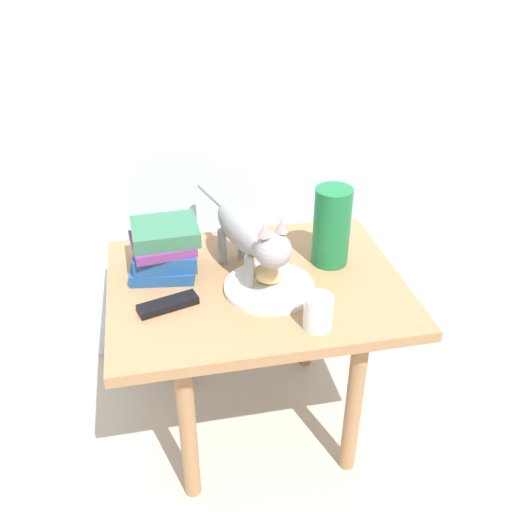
{
  "coord_description": "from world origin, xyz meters",
  "views": [
    {
      "loc": [
        -0.25,
        -1.22,
        1.36
      ],
      "look_at": [
        0.0,
        0.0,
        0.59
      ],
      "focal_mm": 40.05,
      "sensor_mm": 36.0,
      "label": 1
    }
  ],
  "objects_px": {
    "candle_jar": "(318,314)",
    "tv_remote": "(168,304)",
    "plate": "(269,287)",
    "cat": "(249,234)",
    "bread_roll": "(268,274)",
    "book_stack": "(164,249)",
    "green_vase": "(332,226)",
    "side_table": "(256,303)"
  },
  "relations": [
    {
      "from": "candle_jar",
      "to": "tv_remote",
      "type": "height_order",
      "value": "candle_jar"
    },
    {
      "from": "plate",
      "to": "cat",
      "type": "distance_m",
      "value": 0.15
    },
    {
      "from": "bread_roll",
      "to": "book_stack",
      "type": "distance_m",
      "value": 0.29
    },
    {
      "from": "cat",
      "to": "green_vase",
      "type": "bearing_deg",
      "value": 8.06
    },
    {
      "from": "cat",
      "to": "book_stack",
      "type": "height_order",
      "value": "cat"
    },
    {
      "from": "cat",
      "to": "green_vase",
      "type": "height_order",
      "value": "cat"
    },
    {
      "from": "bread_roll",
      "to": "green_vase",
      "type": "height_order",
      "value": "green_vase"
    },
    {
      "from": "cat",
      "to": "book_stack",
      "type": "relative_size",
      "value": 2.39
    },
    {
      "from": "tv_remote",
      "to": "side_table",
      "type": "bearing_deg",
      "value": -0.06
    },
    {
      "from": "green_vase",
      "to": "candle_jar",
      "type": "xyz_separation_m",
      "value": [
        -0.12,
        -0.27,
        -0.07
      ]
    },
    {
      "from": "green_vase",
      "to": "bread_roll",
      "type": "bearing_deg",
      "value": -155.91
    },
    {
      "from": "cat",
      "to": "book_stack",
      "type": "bearing_deg",
      "value": 161.53
    },
    {
      "from": "book_stack",
      "to": "tv_remote",
      "type": "height_order",
      "value": "book_stack"
    },
    {
      "from": "side_table",
      "to": "bread_roll",
      "type": "bearing_deg",
      "value": -46.18
    },
    {
      "from": "side_table",
      "to": "tv_remote",
      "type": "distance_m",
      "value": 0.26
    },
    {
      "from": "side_table",
      "to": "plate",
      "type": "xyz_separation_m",
      "value": [
        0.03,
        -0.04,
        0.08
      ]
    },
    {
      "from": "book_stack",
      "to": "cat",
      "type": "bearing_deg",
      "value": -18.47
    },
    {
      "from": "cat",
      "to": "book_stack",
      "type": "distance_m",
      "value": 0.24
    },
    {
      "from": "book_stack",
      "to": "candle_jar",
      "type": "bearing_deg",
      "value": -43.12
    },
    {
      "from": "side_table",
      "to": "cat",
      "type": "bearing_deg",
      "value": 114.06
    },
    {
      "from": "plate",
      "to": "green_vase",
      "type": "height_order",
      "value": "green_vase"
    },
    {
      "from": "green_vase",
      "to": "candle_jar",
      "type": "relative_size",
      "value": 2.61
    },
    {
      "from": "bread_roll",
      "to": "cat",
      "type": "height_order",
      "value": "cat"
    },
    {
      "from": "bread_roll",
      "to": "tv_remote",
      "type": "xyz_separation_m",
      "value": [
        -0.26,
        -0.04,
        -0.03
      ]
    },
    {
      "from": "bread_roll",
      "to": "green_vase",
      "type": "xyz_separation_m",
      "value": [
        0.19,
        0.09,
        0.07
      ]
    },
    {
      "from": "candle_jar",
      "to": "side_table",
      "type": "bearing_deg",
      "value": 116.12
    },
    {
      "from": "bread_roll",
      "to": "candle_jar",
      "type": "xyz_separation_m",
      "value": [
        0.08,
        -0.19,
        -0.0
      ]
    },
    {
      "from": "candle_jar",
      "to": "tv_remote",
      "type": "bearing_deg",
      "value": 156.96
    },
    {
      "from": "tv_remote",
      "to": "book_stack",
      "type": "bearing_deg",
      "value": 71.37
    },
    {
      "from": "green_vase",
      "to": "plate",
      "type": "bearing_deg",
      "value": -152.47
    },
    {
      "from": "green_vase",
      "to": "tv_remote",
      "type": "distance_m",
      "value": 0.48
    },
    {
      "from": "book_stack",
      "to": "green_vase",
      "type": "height_order",
      "value": "green_vase"
    },
    {
      "from": "side_table",
      "to": "green_vase",
      "type": "height_order",
      "value": "green_vase"
    },
    {
      "from": "plate",
      "to": "bread_roll",
      "type": "bearing_deg",
      "value": 90.82
    },
    {
      "from": "bread_roll",
      "to": "book_stack",
      "type": "xyz_separation_m",
      "value": [
        -0.26,
        0.13,
        0.03
      ]
    },
    {
      "from": "side_table",
      "to": "green_vase",
      "type": "distance_m",
      "value": 0.29
    },
    {
      "from": "cat",
      "to": "side_table",
      "type": "bearing_deg",
      "value": -65.94
    },
    {
      "from": "side_table",
      "to": "plate",
      "type": "distance_m",
      "value": 0.09
    },
    {
      "from": "side_table",
      "to": "green_vase",
      "type": "relative_size",
      "value": 3.49
    },
    {
      "from": "candle_jar",
      "to": "green_vase",
      "type": "bearing_deg",
      "value": 67.01
    },
    {
      "from": "plate",
      "to": "tv_remote",
      "type": "xyz_separation_m",
      "value": [
        -0.26,
        -0.03,
        0.0
      ]
    },
    {
      "from": "side_table",
      "to": "cat",
      "type": "xyz_separation_m",
      "value": [
        -0.01,
        0.03,
        0.2
      ]
    }
  ]
}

